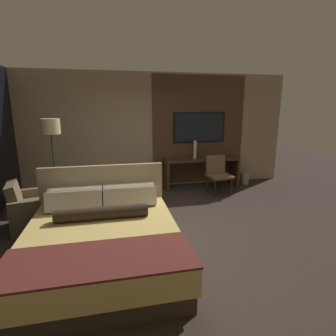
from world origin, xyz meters
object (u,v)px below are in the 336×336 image
Objects in this scene: vase_tall at (195,150)px; floor_lamp at (51,134)px; desk_chair at (218,171)px; armchair_by_window at (35,211)px; tv at (199,127)px; bed at (103,239)px; desk at (201,167)px; waste_bin at (245,178)px.

floor_lamp is at bearing -162.81° from vase_tall.
desk_chair is 3.84m from armchair_by_window.
tv is 1.29m from desk_chair.
tv is (2.36, 3.18, 1.16)m from bed.
tv reaches higher than desk_chair.
desk is 2.04× the size of armchair_by_window.
tv is 4.16m from armchair_by_window.
desk is 2.12× the size of desk_chair.
waste_bin is at bearing -83.87° from armchair_by_window.
vase_tall reaches higher than desk_chair.
vase_tall is at bearing -126.72° from tv.
tv is at bearing -74.50° from armchair_by_window.
waste_bin is at bearing 11.60° from floor_lamp.
armchair_by_window is at bearing -109.19° from floor_lamp.
waste_bin is (1.38, -0.04, -0.81)m from vase_tall.
tv is 4.79× the size of waste_bin.
desk is 0.66m from desk_chair.
floor_lamp is 6.36× the size of waste_bin.
desk_chair is 1.94× the size of vase_tall.
vase_tall is at bearing 53.48° from bed.
bed is 3.46m from desk_chair.
desk is 1.40× the size of tv.
desk is at bearing -90.00° from tv.
waste_bin is at bearing 24.26° from desk_chair.
waste_bin is at bearing -12.89° from tv.
floor_lamp reaches higher than armchair_by_window.
tv is at bearing 53.28° from vase_tall.
desk is at bearing 177.04° from waste_bin.
desk_chair is at bearing -73.70° from desk.
floor_lamp is at bearing -168.40° from waste_bin.
desk_chair is 1.23m from waste_bin.
tv is 0.61m from vase_tall.
desk_chair is (2.55, 2.34, 0.21)m from bed.
desk is 4.12× the size of vase_tall.
tv is 0.75× the size of floor_lamp.
floor_lamp is (-3.27, -1.19, 0.02)m from tv.
waste_bin is (1.02, 0.57, -0.39)m from desk_chair.
bed is at bearing -128.46° from desk.
desk is at bearing 101.18° from desk_chair.
desk is 3.89m from armchair_by_window.
bed is 3.72m from vase_tall.
vase_tall is (3.33, 1.64, 0.67)m from armchair_by_window.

